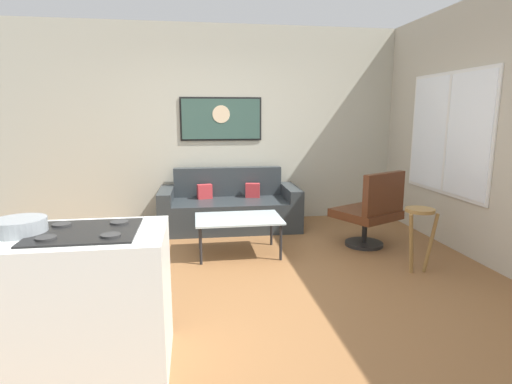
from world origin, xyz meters
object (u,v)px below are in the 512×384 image
at_px(bar_stool, 419,225).
at_px(armchair, 371,211).
at_px(coffee_table, 238,220).
at_px(wall_painting, 221,119).
at_px(couch, 230,208).
at_px(mixing_bowl, 20,227).

bearing_deg(bar_stool, armchair, 100.74).
bearing_deg(coffee_table, wall_painting, 92.57).
bearing_deg(armchair, coffee_table, -179.94).
bearing_deg(coffee_table, armchair, 0.06).
height_order(couch, wall_painting, wall_painting).
height_order(couch, bar_stool, couch).
bearing_deg(wall_painting, coffee_table, -87.43).
xyz_separation_m(couch, armchair, (1.57, -1.11, 0.17)).
bearing_deg(mixing_bowl, coffee_table, 52.89).
xyz_separation_m(mixing_bowl, wall_painting, (1.41, 3.50, 0.57)).
relative_size(mixing_bowl, wall_painting, 0.25).
bearing_deg(armchair, couch, 144.86).
relative_size(couch, coffee_table, 2.00).
height_order(armchair, wall_painting, wall_painting).
xyz_separation_m(bar_stool, wall_painting, (-1.79, 2.32, 1.01)).
relative_size(coffee_table, armchair, 1.04).
bearing_deg(couch, armchair, -35.14).
bearing_deg(wall_painting, couch, -81.05).
relative_size(couch, wall_painting, 1.64).
xyz_separation_m(coffee_table, wall_painting, (-0.07, 1.54, 1.10)).
distance_m(coffee_table, bar_stool, 1.89).
distance_m(armchair, wall_painting, 2.48).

